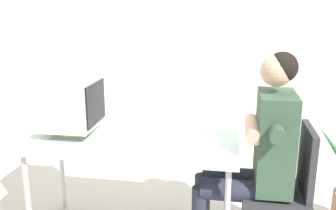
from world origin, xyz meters
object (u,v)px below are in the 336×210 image
at_px(keyboard, 110,135).
at_px(office_chair, 285,185).
at_px(person_seated, 256,151).
at_px(desk, 132,146).
at_px(crt_monitor, 70,102).

xyz_separation_m(keyboard, office_chair, (1.17, -0.06, -0.25)).
relative_size(keyboard, person_seated, 0.32).
bearing_deg(desk, keyboard, 173.09).
xyz_separation_m(crt_monitor, person_seated, (1.27, -0.09, -0.24)).
relative_size(desk, person_seated, 1.06).
distance_m(crt_monitor, keyboard, 0.36).
relative_size(office_chair, person_seated, 0.66).
distance_m(keyboard, person_seated, 0.98).
bearing_deg(crt_monitor, office_chair, -3.47).
bearing_deg(office_chair, person_seated, 180.00).
distance_m(office_chair, person_seated, 0.30).
bearing_deg(office_chair, desk, 177.73).
distance_m(keyboard, office_chair, 1.20).
bearing_deg(keyboard, crt_monitor, 174.27).
height_order(desk, crt_monitor, crt_monitor).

